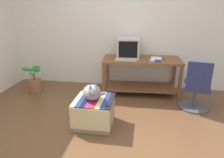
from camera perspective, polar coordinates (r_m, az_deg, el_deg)
name	(u,v)px	position (r m, az deg, el deg)	size (l,w,h in m)	color
ground_plane	(99,136)	(2.99, -3.61, -15.52)	(14.00, 14.00, 0.00)	brown
back_wall	(119,27)	(4.48, 1.86, 14.35)	(8.00, 0.10, 2.60)	silver
desk	(141,70)	(4.16, 8.14, 2.53)	(1.55, 0.76, 0.74)	brown
tv_monitor	(128,48)	(4.14, 4.57, 8.64)	(0.46, 0.52, 0.40)	#BCB7A8
keyboard	(126,60)	(3.94, 3.91, 5.39)	(0.40, 0.15, 0.02)	beige
book	(156,59)	(4.06, 12.15, 5.44)	(0.21, 0.29, 0.02)	white
ottoman_with_blanket	(94,112)	(3.13, -4.93, -9.16)	(0.57, 0.57, 0.43)	tan
cat	(92,92)	(2.98, -5.53, -3.69)	(0.37, 0.44, 0.29)	gray
potted_plant	(34,82)	(4.61, -20.77, -0.68)	(0.36, 0.34, 0.56)	brown
office_chair	(196,89)	(3.78, 22.45, -2.52)	(0.52, 0.52, 0.89)	#4C4C51
stapler	(158,61)	(3.91, 12.66, 4.95)	(0.04, 0.11, 0.04)	#2342B7
pen	(163,59)	(4.13, 14.08, 5.40)	(0.01, 0.01, 0.14)	black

